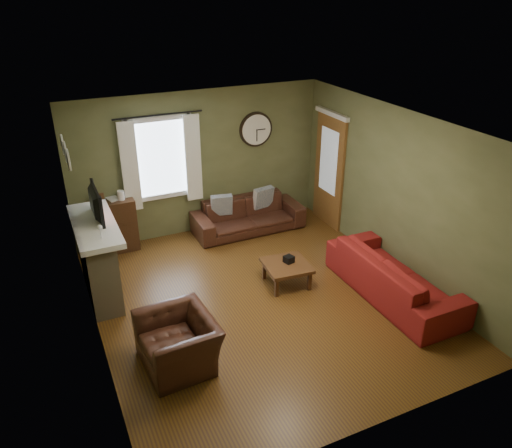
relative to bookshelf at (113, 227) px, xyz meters
name	(u,v)px	position (x,y,z in m)	size (l,w,h in m)	color
floor	(261,300)	(1.66, -2.41, -0.47)	(4.60, 5.20, 0.00)	#523313
ceiling	(262,127)	(1.66, -2.41, 2.13)	(4.60, 5.20, 0.00)	white
wall_left	(88,256)	(-0.64, -2.41, 0.83)	(0.00, 5.20, 2.60)	brown
wall_right	(396,193)	(3.96, -2.41, 0.83)	(0.00, 5.20, 2.60)	brown
wall_back	(199,163)	(1.66, 0.19, 0.83)	(4.60, 0.00, 2.60)	brown
wall_front	(380,330)	(1.66, -5.01, 0.83)	(4.60, 0.00, 2.60)	brown
fireplace	(98,262)	(-0.44, -1.26, 0.08)	(0.40, 1.40, 1.10)	tan
firebox	(113,274)	(-0.25, -1.26, -0.17)	(0.04, 0.60, 0.55)	black
mantel	(94,225)	(-0.41, -1.26, 0.67)	(0.58, 1.60, 0.08)	white
tv	(92,207)	(-0.39, -1.11, 0.89)	(0.60, 0.08, 0.35)	black
tv_screen	(97,203)	(-0.31, -1.11, 0.94)	(0.02, 0.62, 0.36)	#994C3F
medallion_left	(68,160)	(-0.62, -1.61, 1.78)	(0.28, 0.28, 0.03)	white
medallion_mid	(65,152)	(-0.62, -1.26, 1.78)	(0.28, 0.28, 0.03)	white
medallion_right	(63,145)	(-0.62, -0.91, 1.78)	(0.28, 0.28, 0.03)	white
window_pane	(161,158)	(0.96, 0.17, 1.03)	(1.00, 0.02, 1.30)	silver
curtain_rod	(158,115)	(0.96, 0.07, 1.80)	(0.03, 0.03, 1.50)	black
curtain_left	(130,167)	(0.41, 0.07, 0.98)	(0.28, 0.04, 1.55)	white
curtain_right	(193,158)	(1.51, 0.07, 0.98)	(0.28, 0.04, 1.55)	white
wall_clock	(256,130)	(2.76, 0.14, 1.33)	(0.64, 0.06, 0.64)	white
door	(329,171)	(3.93, -0.56, 0.58)	(0.05, 0.90, 2.10)	brown
bookshelf	(113,227)	(0.00, 0.00, 0.00)	(0.78, 0.33, 0.93)	#3A2212
book	(108,199)	(-0.01, 0.04, 0.50)	(0.18, 0.24, 0.02)	#4B2C16
sofa_brown	(248,215)	(2.42, -0.23, -0.17)	(2.05, 0.80, 0.60)	#391D14
pillow_left	(222,205)	(1.94, -0.11, 0.08)	(0.39, 0.12, 0.39)	gray
pillow_right	(263,198)	(2.79, -0.12, 0.08)	(0.40, 0.12, 0.40)	gray
sofa_red	(394,276)	(3.49, -3.12, -0.13)	(2.30, 0.90, 0.67)	maroon
armchair	(179,342)	(0.18, -3.21, -0.15)	(0.97, 0.85, 0.63)	#391D14
coffee_table	(286,274)	(2.20, -2.19, -0.29)	(0.67, 0.67, 0.36)	#4B2C16
tissue_box	(289,260)	(2.25, -2.15, -0.07)	(0.13, 0.13, 0.10)	black
wine_glass_a	(101,232)	(-0.39, -1.78, 0.81)	(0.07, 0.07, 0.19)	white
wine_glass_b	(100,232)	(-0.39, -1.77, 0.81)	(0.06, 0.06, 0.19)	white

